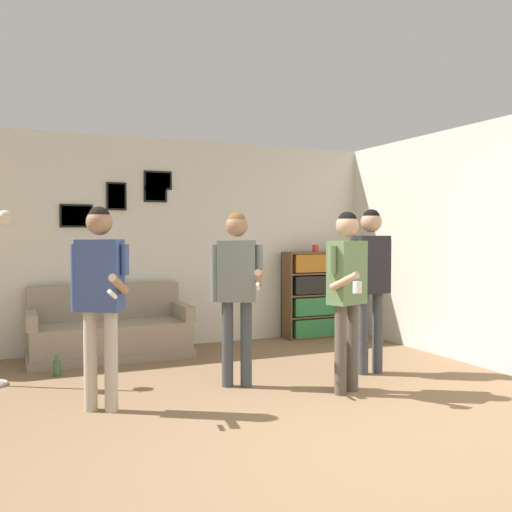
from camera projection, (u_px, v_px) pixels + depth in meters
The scene contains 11 objects.
ground_plane at pixel (356, 459), 3.73m from camera, with size 20.00×20.00×0.00m, color #846647.
wall_back at pixel (178, 243), 7.50m from camera, with size 7.82×0.08×2.70m.
wall_right at pixel (455, 244), 6.67m from camera, with size 0.06×6.55×2.70m.
couch at pixel (110, 334), 6.77m from camera, with size 1.87×0.80×0.85m.
bookshelf at pixel (315, 295), 8.10m from camera, with size 0.92×0.30×1.22m.
person_player_foreground_left at pixel (100, 285), 4.69m from camera, with size 0.44×0.60×1.70m.
person_player_foreground_center at pixel (237, 280), 5.45m from camera, with size 0.45×0.58×1.68m.
person_watcher_holding_cup at pixel (347, 282), 5.23m from camera, with size 0.47×0.52×1.68m.
person_spectator_near_bookshelf at pixel (371, 272), 5.97m from camera, with size 0.50×0.22×1.73m.
bottle_on_floor at pixel (57, 368), 5.88m from camera, with size 0.08×0.08×0.23m.
drinking_cup at pixel (315, 248), 8.08m from camera, with size 0.09×0.09×0.10m.
Camera 1 is at (-2.07, -3.10, 1.47)m, focal length 40.00 mm.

